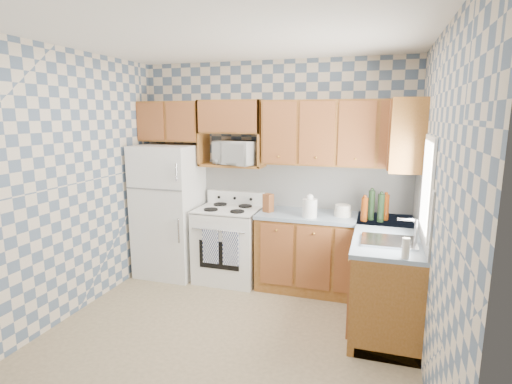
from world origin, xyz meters
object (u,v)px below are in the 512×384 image
stove_body (229,245)px  refrigerator (169,210)px  microwave (237,153)px  electric_kettle (310,208)px

stove_body → refrigerator: bearing=-178.2°
refrigerator → stove_body: (0.80, 0.03, -0.39)m
refrigerator → stove_body: size_ratio=1.87×
stove_body → microwave: 1.15m
microwave → electric_kettle: bearing=0.1°
refrigerator → stove_body: refrigerator is taller
stove_body → microwave: microwave is taller
refrigerator → stove_body: bearing=1.8°
refrigerator → stove_body: 0.89m
electric_kettle → stove_body: bearing=172.0°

